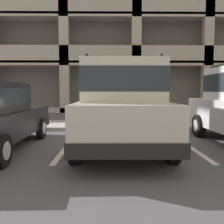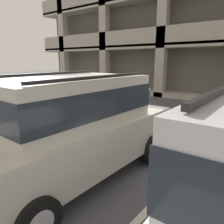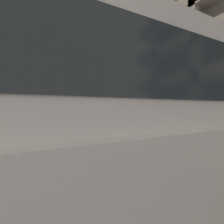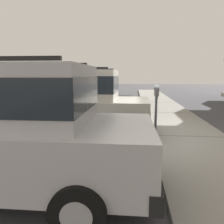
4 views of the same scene
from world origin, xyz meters
The scene contains 5 objects.
ground_plane centered at (0.00, 0.00, -0.05)m, with size 80.00×80.00×0.10m.
sidewalk centered at (0.00, 1.30, 0.06)m, with size 40.00×2.20×0.12m.
parking_stall_lines centered at (1.50, -1.40, 0.00)m, with size 12.11×4.80×0.01m.
silver_suv centered at (-0.17, -2.24, 1.09)m, with size 2.05×4.80×2.03m.
parking_meter_near centered at (-0.12, 0.35, 1.19)m, with size 0.35×0.12×1.43m.
Camera 2 is at (2.88, -4.93, 2.27)m, focal length 35.00 mm.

